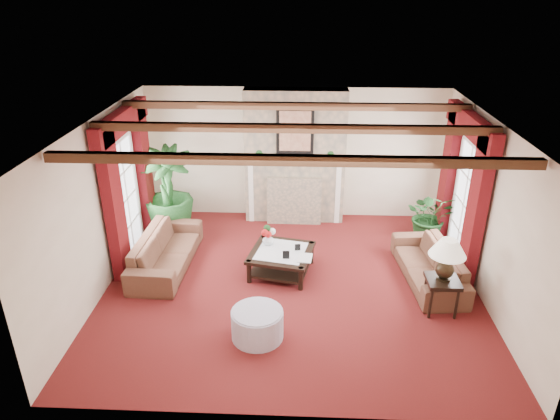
{
  "coord_description": "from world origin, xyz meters",
  "views": [
    {
      "loc": [
        0.13,
        -6.98,
        4.55
      ],
      "look_at": [
        -0.2,
        0.4,
        1.16
      ],
      "focal_mm": 32.0,
      "sensor_mm": 36.0,
      "label": 1
    }
  ],
  "objects_px": {
    "coffee_table": "(281,262)",
    "sofa_left": "(166,245)",
    "potted_palm": "(170,209)",
    "ottoman": "(257,324)",
    "sofa_right": "(429,259)",
    "side_table": "(441,295)"
  },
  "relations": [
    {
      "from": "potted_palm",
      "to": "sofa_right",
      "type": "bearing_deg",
      "value": -18.28
    },
    {
      "from": "potted_palm",
      "to": "coffee_table",
      "type": "xyz_separation_m",
      "value": [
        2.26,
        -1.45,
        -0.28
      ]
    },
    {
      "from": "sofa_right",
      "to": "side_table",
      "type": "xyz_separation_m",
      "value": [
        -0.02,
        -0.88,
        -0.1
      ]
    },
    {
      "from": "coffee_table",
      "to": "ottoman",
      "type": "height_order",
      "value": "ottoman"
    },
    {
      "from": "side_table",
      "to": "ottoman",
      "type": "xyz_separation_m",
      "value": [
        -2.69,
        -0.74,
        -0.07
      ]
    },
    {
      "from": "sofa_left",
      "to": "sofa_right",
      "type": "relative_size",
      "value": 1.06
    },
    {
      "from": "coffee_table",
      "to": "sofa_right",
      "type": "bearing_deg",
      "value": 9.33
    },
    {
      "from": "sofa_right",
      "to": "side_table",
      "type": "bearing_deg",
      "value": -6.96
    },
    {
      "from": "potted_palm",
      "to": "side_table",
      "type": "height_order",
      "value": "potted_palm"
    },
    {
      "from": "sofa_left",
      "to": "side_table",
      "type": "height_order",
      "value": "sofa_left"
    },
    {
      "from": "sofa_right",
      "to": "potted_palm",
      "type": "bearing_deg",
      "value": -113.88
    },
    {
      "from": "coffee_table",
      "to": "side_table",
      "type": "xyz_separation_m",
      "value": [
        2.44,
        -0.99,
        0.07
      ]
    },
    {
      "from": "side_table",
      "to": "sofa_right",
      "type": "bearing_deg",
      "value": 88.63
    },
    {
      "from": "side_table",
      "to": "coffee_table",
      "type": "bearing_deg",
      "value": 157.82
    },
    {
      "from": "side_table",
      "to": "ottoman",
      "type": "height_order",
      "value": "side_table"
    },
    {
      "from": "sofa_left",
      "to": "side_table",
      "type": "bearing_deg",
      "value": -101.91
    },
    {
      "from": "coffee_table",
      "to": "ottoman",
      "type": "relative_size",
      "value": 1.38
    },
    {
      "from": "ottoman",
      "to": "sofa_left",
      "type": "bearing_deg",
      "value": 133.27
    },
    {
      "from": "potted_palm",
      "to": "coffee_table",
      "type": "distance_m",
      "value": 2.7
    },
    {
      "from": "potted_palm",
      "to": "ottoman",
      "type": "height_order",
      "value": "potted_palm"
    },
    {
      "from": "coffee_table",
      "to": "sofa_left",
      "type": "bearing_deg",
      "value": -171.8
    },
    {
      "from": "potted_palm",
      "to": "ottoman",
      "type": "distance_m",
      "value": 3.77
    }
  ]
}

